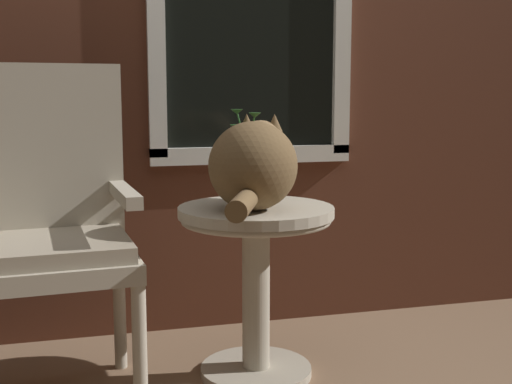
% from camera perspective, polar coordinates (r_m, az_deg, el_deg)
% --- Properties ---
extents(back_wall, '(4.00, 0.07, 2.60)m').
position_cam_1_polar(back_wall, '(2.80, -3.97, 14.74)').
color(back_wall, '#562D1E').
rests_on(back_wall, ground_plane).
extents(wicker_side_table, '(0.53, 0.53, 0.60)m').
position_cam_1_polar(wicker_side_table, '(2.33, 0.00, -5.62)').
color(wicker_side_table, '#B2A893').
rests_on(wicker_side_table, ground_plane).
extents(wicker_chair, '(0.56, 0.51, 1.08)m').
position_cam_1_polar(wicker_chair, '(2.25, -17.34, -2.24)').
color(wicker_chair, '#B2A893').
rests_on(wicker_chair, ground_plane).
extents(cat, '(0.39, 0.64, 0.31)m').
position_cam_1_polar(cat, '(2.23, -0.15, 2.48)').
color(cat, brown).
rests_on(cat, wicker_side_table).
extents(pewter_vase_with_ivy, '(0.11, 0.11, 0.33)m').
position_cam_1_polar(pewter_vase_with_ivy, '(2.39, -0.78, 1.45)').
color(pewter_vase_with_ivy, '#99999E').
rests_on(pewter_vase_with_ivy, wicker_side_table).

